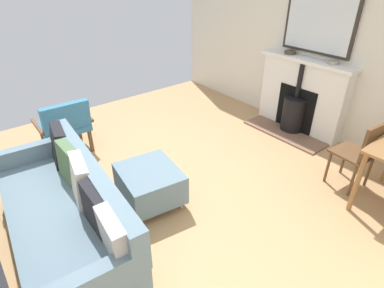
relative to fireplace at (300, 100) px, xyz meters
The scene contains 10 objects.
ground_plane 2.78m from the fireplace, ahead, with size 5.88×5.53×0.01m, color tan.
wall_left 0.89m from the fireplace, 158.55° to the right, with size 0.12×5.53×2.72m, color silver.
fireplace is the anchor object (origin of this frame).
mirror_over_mantel 1.17m from the fireplace, behind, with size 0.04×1.06×0.96m.
mantel_bowl_near 0.73m from the fireplace, 95.39° to the right, with size 0.17×0.17×0.05m.
mantel_bowl_far 0.74m from the fireplace, 94.82° to the left, with size 0.14×0.14×0.04m.
sofa 3.62m from the fireplace, ahead, with size 0.97×2.10×0.83m.
ottoman 2.75m from the fireplace, ahead, with size 0.68×0.75×0.42m.
armchair_accent 3.43m from the fireplace, 26.62° to the right, with size 0.69×0.61×0.80m.
dining_chair_near_fireplace 1.52m from the fireplace, 60.15° to the left, with size 0.44×0.44×0.86m.
Camera 1 is at (1.34, 2.51, 2.32)m, focal length 29.15 mm.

